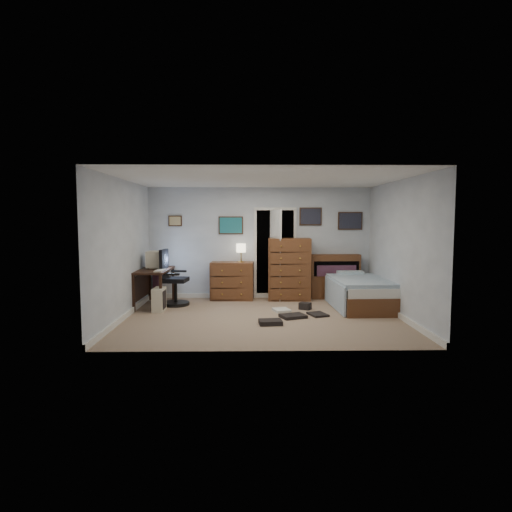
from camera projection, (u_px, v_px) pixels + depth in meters
The scene contains 15 objects.
floor at pixel (262, 318), 7.81m from camera, with size 5.00×4.00×0.02m, color gray.
computer_desk at pixel (150, 278), 8.84m from camera, with size 0.64×1.33×0.76m.
crt_monitor at pixel (157, 259), 8.96m from camera, with size 0.40×0.37×0.36m.
keyboard at pixel (160, 271), 8.48m from camera, with size 0.15×0.40×0.02m, color beige.
pc_tower at pixel (159, 299), 8.33m from camera, with size 0.22×0.43×0.46m.
office_chair at pixel (172, 284), 8.88m from camera, with size 0.63×0.63×1.17m.
media_stack at pixel (157, 282), 9.59m from camera, with size 0.15×0.15×0.75m, color maroon.
low_dresser at pixel (232, 281), 9.53m from camera, with size 0.94×0.47×0.84m, color brown.
table_lamp at pixel (241, 249), 9.47m from camera, with size 0.22×0.22×0.41m.
doorway at pixel (274, 253), 9.99m from camera, with size 0.96×1.12×2.05m.
tall_dresser at pixel (289, 269), 9.50m from camera, with size 0.93×0.55×1.37m, color brown.
headboard_bookcase at pixel (335, 275), 9.64m from camera, with size 1.12×0.34×1.00m.
bed at pixel (358, 292), 8.70m from camera, with size 1.12×2.02×0.65m.
wall_posters at pixel (285, 221), 9.63m from camera, with size 4.38×0.04×0.60m.
floor_clutter at pixel (291, 315), 7.86m from camera, with size 1.32×1.49×0.14m.
Camera 1 is at (-0.26, -7.68, 1.79)m, focal length 30.00 mm.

